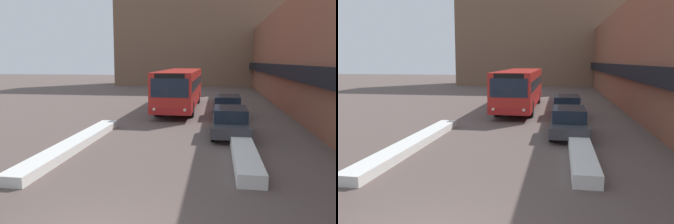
% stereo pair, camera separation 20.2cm
% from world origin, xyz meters
% --- Properties ---
extents(building_row_right, '(5.50, 60.00, 8.27)m').
position_xyz_m(building_row_right, '(9.97, 24.00, 4.13)').
color(building_row_right, brown).
rests_on(building_row_right, ground_plane).
extents(building_backdrop_far, '(26.00, 8.00, 16.99)m').
position_xyz_m(building_backdrop_far, '(0.00, 46.66, 8.49)').
color(building_backdrop_far, brown).
rests_on(building_backdrop_far, ground_plane).
extents(snow_bank_left, '(0.90, 9.46, 0.36)m').
position_xyz_m(snow_bank_left, '(-3.60, 7.58, 0.18)').
color(snow_bank_left, silver).
rests_on(snow_bank_left, ground_plane).
extents(snow_bank_right, '(0.90, 6.84, 0.45)m').
position_xyz_m(snow_bank_right, '(3.60, 7.23, 0.22)').
color(snow_bank_right, silver).
rests_on(snow_bank_right, ground_plane).
extents(city_bus, '(2.68, 12.11, 3.04)m').
position_xyz_m(city_bus, '(-0.35, 19.87, 1.68)').
color(city_bus, red).
rests_on(city_bus, ground_plane).
extents(parked_car_front, '(1.88, 4.46, 1.42)m').
position_xyz_m(parked_car_front, '(3.20, 11.01, 0.72)').
color(parked_car_front, '#38383D').
rests_on(parked_car_front, ground_plane).
extents(parked_car_middle, '(1.94, 4.77, 1.44)m').
position_xyz_m(parked_car_middle, '(3.20, 16.67, 0.73)').
color(parked_car_middle, '#38383D').
rests_on(parked_car_middle, ground_plane).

